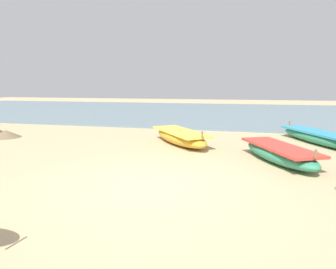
# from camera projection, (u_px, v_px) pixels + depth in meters

# --- Properties ---
(ground) EXTENTS (80.00, 80.00, 0.00)m
(ground) POSITION_uv_depth(u_px,v_px,m) (145.00, 187.00, 6.12)
(ground) COLOR tan
(sea_water) EXTENTS (60.00, 20.00, 0.08)m
(sea_water) POSITION_uv_depth(u_px,v_px,m) (216.00, 112.00, 23.39)
(sea_water) COLOR slate
(sea_water) RESTS_ON ground
(fishing_boat_3) EXTENTS (2.65, 4.30, 0.64)m
(fishing_boat_3) POSITION_uv_depth(u_px,v_px,m) (322.00, 138.00, 10.50)
(fishing_boat_3) COLOR #338C66
(fishing_boat_3) RESTS_ON ground
(fishing_boat_4) EXTENTS (2.22, 3.24, 0.67)m
(fishing_boat_4) POSITION_uv_depth(u_px,v_px,m) (279.00, 153.00, 8.08)
(fishing_boat_4) COLOR #338C66
(fishing_boat_4) RESTS_ON ground
(fishing_boat_6) EXTENTS (2.89, 3.33, 0.70)m
(fishing_boat_6) POSITION_uv_depth(u_px,v_px,m) (180.00, 137.00, 10.58)
(fishing_boat_6) COLOR gold
(fishing_boat_6) RESTS_ON ground
(debris_pile_0) EXTENTS (1.66, 1.66, 0.31)m
(debris_pile_0) POSITION_uv_depth(u_px,v_px,m) (6.00, 134.00, 11.92)
(debris_pile_0) COLOR #7A6647
(debris_pile_0) RESTS_ON ground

